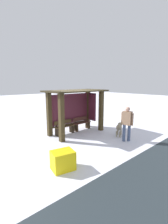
{
  "coord_description": "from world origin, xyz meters",
  "views": [
    {
      "loc": [
        -5.43,
        -6.66,
        2.78
      ],
      "look_at": [
        0.23,
        -0.35,
        1.2
      ],
      "focal_mm": 25.69,
      "sensor_mm": 36.0,
      "label": 1
    }
  ],
  "objects_px": {
    "bench_left_inside": "(65,128)",
    "bench_center_inside": "(82,124)",
    "person_walking": "(127,121)",
    "dog": "(119,127)",
    "bus_shelter": "(76,105)",
    "grit_bin": "(63,160)"
  },
  "relations": [
    {
      "from": "dog",
      "to": "bench_center_inside",
      "type": "bearing_deg",
      "value": 109.15
    },
    {
      "from": "bus_shelter",
      "to": "dog",
      "type": "bearing_deg",
      "value": -57.79
    },
    {
      "from": "bench_left_inside",
      "to": "grit_bin",
      "type": "distance_m",
      "value": 3.63
    },
    {
      "from": "bench_center_inside",
      "to": "grit_bin",
      "type": "height_order",
      "value": "bench_center_inside"
    },
    {
      "from": "person_walking",
      "to": "bench_center_inside",
      "type": "bearing_deg",
      "value": 96.91
    },
    {
      "from": "bench_left_inside",
      "to": "dog",
      "type": "relative_size",
      "value": 1.3
    },
    {
      "from": "dog",
      "to": "grit_bin",
      "type": "xyz_separation_m",
      "value": [
        -4.11,
        -0.8,
        -0.14
      ]
    },
    {
      "from": "bus_shelter",
      "to": "bench_left_inside",
      "type": "bearing_deg",
      "value": 170.57
    },
    {
      "from": "bench_left_inside",
      "to": "person_walking",
      "type": "distance_m",
      "value": 3.33
    },
    {
      "from": "bench_left_inside",
      "to": "bench_center_inside",
      "type": "relative_size",
      "value": 1.0
    },
    {
      "from": "person_walking",
      "to": "grit_bin",
      "type": "xyz_separation_m",
      "value": [
        -3.72,
        -0.08,
        -0.66
      ]
    },
    {
      "from": "person_walking",
      "to": "dog",
      "type": "distance_m",
      "value": 0.97
    },
    {
      "from": "bus_shelter",
      "to": "grit_bin",
      "type": "height_order",
      "value": "bus_shelter"
    },
    {
      "from": "bench_center_inside",
      "to": "dog",
      "type": "bearing_deg",
      "value": -70.85
    },
    {
      "from": "grit_bin",
      "to": "bench_center_inside",
      "type": "bearing_deg",
      "value": 41.08
    },
    {
      "from": "dog",
      "to": "grit_bin",
      "type": "height_order",
      "value": "dog"
    },
    {
      "from": "bench_left_inside",
      "to": "dog",
      "type": "xyz_separation_m",
      "value": [
        1.99,
        -2.14,
        0.11
      ]
    },
    {
      "from": "bench_left_inside",
      "to": "bench_center_inside",
      "type": "xyz_separation_m",
      "value": [
        1.24,
        -0.0,
        0.0
      ]
    },
    {
      "from": "bench_center_inside",
      "to": "dog",
      "type": "height_order",
      "value": "bench_center_inside"
    },
    {
      "from": "bus_shelter",
      "to": "grit_bin",
      "type": "bearing_deg",
      "value": -135.19
    },
    {
      "from": "person_walking",
      "to": "grit_bin",
      "type": "relative_size",
      "value": 2.38
    },
    {
      "from": "bench_center_inside",
      "to": "person_walking",
      "type": "bearing_deg",
      "value": -83.09
    }
  ]
}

